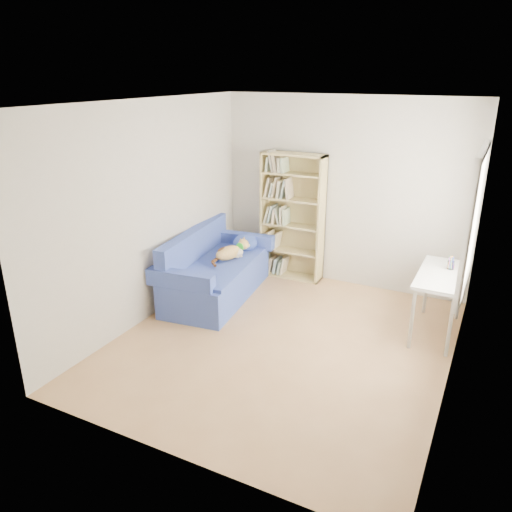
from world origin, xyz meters
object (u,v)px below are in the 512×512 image
(bookshelf, at_px, (292,222))
(desk, at_px, (441,280))
(sofa, at_px, (215,272))
(pen_cup, at_px, (451,264))

(bookshelf, xyz_separation_m, desk, (2.17, -0.83, -0.18))
(sofa, distance_m, pen_cup, 2.96)
(desk, xyz_separation_m, pen_cup, (0.07, 0.18, 0.14))
(bookshelf, relative_size, desk, 1.70)
(pen_cup, bearing_deg, bookshelf, 163.96)
(desk, bearing_deg, bookshelf, 159.17)
(sofa, distance_m, desk, 2.85)
(sofa, relative_size, desk, 1.78)
(sofa, height_order, pen_cup, pen_cup)
(sofa, relative_size, bookshelf, 1.05)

